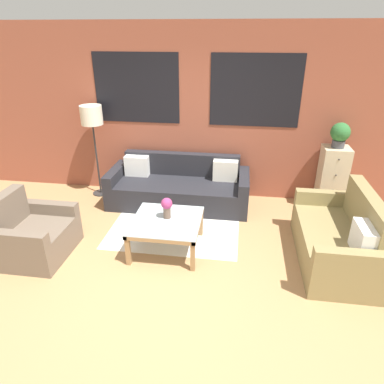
# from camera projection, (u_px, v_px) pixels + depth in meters

# --- Properties ---
(ground_plane) EXTENTS (16.00, 16.00, 0.00)m
(ground_plane) POSITION_uv_depth(u_px,v_px,m) (166.00, 278.00, 4.03)
(ground_plane) COLOR #AD7F51
(wall_back_brick) EXTENTS (8.40, 0.09, 2.80)m
(wall_back_brick) POSITION_uv_depth(u_px,v_px,m) (195.00, 114.00, 5.61)
(wall_back_brick) COLOR brown
(wall_back_brick) RESTS_ON ground_plane
(rug) EXTENTS (1.87, 1.52, 0.00)m
(rug) POSITION_uv_depth(u_px,v_px,m) (176.00, 225.00, 5.12)
(rug) COLOR silver
(rug) RESTS_ON ground_plane
(couch_dark) EXTENTS (2.28, 0.88, 0.78)m
(couch_dark) POSITION_uv_depth(u_px,v_px,m) (179.00, 188.00, 5.69)
(couch_dark) COLOR #232328
(couch_dark) RESTS_ON ground_plane
(settee_vintage) EXTENTS (0.80, 1.59, 0.92)m
(settee_vintage) POSITION_uv_depth(u_px,v_px,m) (338.00, 240.00, 4.22)
(settee_vintage) COLOR olive
(settee_vintage) RESTS_ON ground_plane
(armchair_corner) EXTENTS (0.80, 0.91, 0.84)m
(armchair_corner) POSITION_uv_depth(u_px,v_px,m) (33.00, 235.00, 4.37)
(armchair_corner) COLOR #6B5B4C
(armchair_corner) RESTS_ON ground_plane
(coffee_table) EXTENTS (0.88, 0.88, 0.44)m
(coffee_table) POSITION_uv_depth(u_px,v_px,m) (167.00, 225.00, 4.43)
(coffee_table) COLOR silver
(coffee_table) RESTS_ON ground_plane
(floor_lamp) EXTENTS (0.35, 0.35, 1.56)m
(floor_lamp) POSITION_uv_depth(u_px,v_px,m) (92.00, 119.00, 5.57)
(floor_lamp) COLOR #2D2D2D
(floor_lamp) RESTS_ON ground_plane
(drawer_cabinet) EXTENTS (0.40, 0.40, 1.02)m
(drawer_cabinet) POSITION_uv_depth(u_px,v_px,m) (332.00, 178.00, 5.46)
(drawer_cabinet) COLOR #C6B793
(drawer_cabinet) RESTS_ON ground_plane
(potted_plant) EXTENTS (0.29, 0.29, 0.38)m
(potted_plant) POSITION_uv_depth(u_px,v_px,m) (340.00, 134.00, 5.15)
(potted_plant) COLOR #47474C
(potted_plant) RESTS_ON drawer_cabinet
(flower_vase) EXTENTS (0.15, 0.15, 0.28)m
(flower_vase) POSITION_uv_depth(u_px,v_px,m) (167.00, 206.00, 4.39)
(flower_vase) COLOR brown
(flower_vase) RESTS_ON coffee_table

